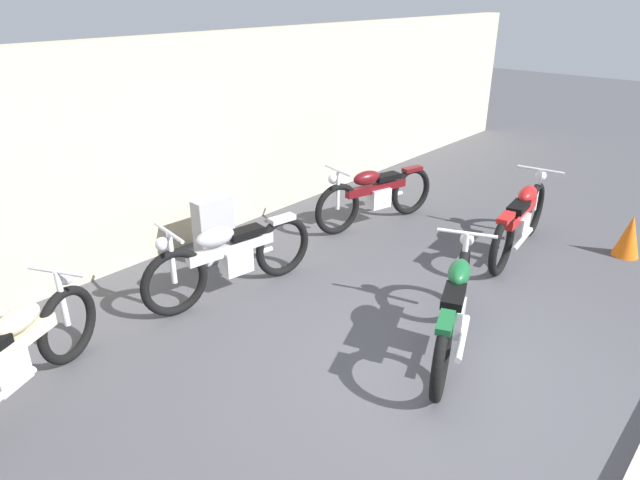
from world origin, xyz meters
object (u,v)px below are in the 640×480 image
(motorcycle_green, at_px, (454,307))
(motorcycle_maroon, at_px, (375,194))
(motorcycle_cream, at_px, (11,359))
(motorcycle_red, at_px, (521,219))
(traffic_cone, at_px, (629,236))
(stone_marker, at_px, (214,229))
(motorcycle_silver, at_px, (230,257))

(motorcycle_green, height_order, motorcycle_maroon, motorcycle_green)
(motorcycle_cream, relative_size, motorcycle_red, 0.89)
(traffic_cone, xyz_separation_m, motorcycle_red, (-0.84, 1.09, 0.19))
(stone_marker, bearing_deg, motorcycle_red, -45.84)
(motorcycle_cream, xyz_separation_m, motorcycle_red, (5.47, -1.85, 0.02))
(stone_marker, xyz_separation_m, motorcycle_maroon, (2.27, -0.80, 0.04))
(motorcycle_silver, bearing_deg, motorcycle_cream, 11.17)
(motorcycle_green, relative_size, motorcycle_maroon, 0.98)
(stone_marker, relative_size, motorcycle_maroon, 0.40)
(traffic_cone, bearing_deg, motorcycle_red, 127.69)
(traffic_cone, relative_size, motorcycle_cream, 0.29)
(stone_marker, relative_size, motorcycle_green, 0.41)
(motorcycle_silver, bearing_deg, motorcycle_green, 114.81)
(motorcycle_red, distance_m, motorcycle_maroon, 2.01)
(motorcycle_maroon, bearing_deg, motorcycle_cream, 16.24)
(stone_marker, bearing_deg, motorcycle_cream, -161.77)
(motorcycle_cream, xyz_separation_m, motorcycle_green, (3.02, -2.27, 0.01))
(motorcycle_green, bearing_deg, motorcycle_red, -12.23)
(motorcycle_silver, height_order, motorcycle_green, motorcycle_silver)
(traffic_cone, height_order, motorcycle_red, motorcycle_red)
(traffic_cone, xyz_separation_m, motorcycle_green, (-3.29, 0.68, 0.18))
(motorcycle_green, xyz_separation_m, motorcycle_maroon, (2.03, 2.38, -0.00))
(motorcycle_silver, distance_m, motorcycle_cream, 2.35)
(traffic_cone, distance_m, motorcycle_red, 1.39)
(traffic_cone, bearing_deg, motorcycle_green, 168.34)
(motorcycle_silver, height_order, motorcycle_maroon, motorcycle_silver)
(traffic_cone, xyz_separation_m, motorcycle_silver, (-3.96, 3.04, 0.18))
(motorcycle_green, bearing_deg, motorcycle_maroon, 27.82)
(traffic_cone, height_order, motorcycle_green, motorcycle_green)
(motorcycle_silver, distance_m, motorcycle_maroon, 2.70)
(traffic_cone, height_order, motorcycle_cream, motorcycle_cream)
(traffic_cone, relative_size, motorcycle_silver, 0.26)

